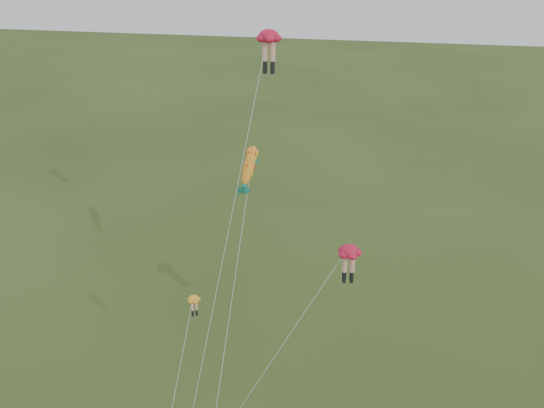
# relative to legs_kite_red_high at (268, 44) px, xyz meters

# --- Properties ---
(legs_kite_red_high) EXTENTS (3.78, 13.07, 23.46)m
(legs_kite_red_high) POSITION_rel_legs_kite_red_high_xyz_m (0.00, 0.00, 0.00)
(legs_kite_red_high) COLOR red
(legs_kite_red_high) RESTS_ON ground
(legs_kite_red_mid) EXTENTS (8.02, 5.38, 12.27)m
(legs_kite_red_mid) POSITION_rel_legs_kite_red_high_xyz_m (6.10, -6.50, -11.01)
(legs_kite_red_mid) COLOR red
(legs_kite_red_mid) RESTS_ON ground
(legs_kite_yellow) EXTENTS (1.42, 6.20, 8.77)m
(legs_kite_yellow) POSITION_rel_legs_kite_red_high_xyz_m (-3.01, -8.62, -14.65)
(legs_kite_yellow) COLOR #FFAC20
(legs_kite_yellow) RESTS_ON ground
(fish_kite) EXTENTS (1.27, 12.88, 16.02)m
(fish_kite) POSITION_rel_legs_kite_red_high_xyz_m (-1.13, -0.89, -8.03)
(fish_kite) COLOR yellow
(fish_kite) RESTS_ON ground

